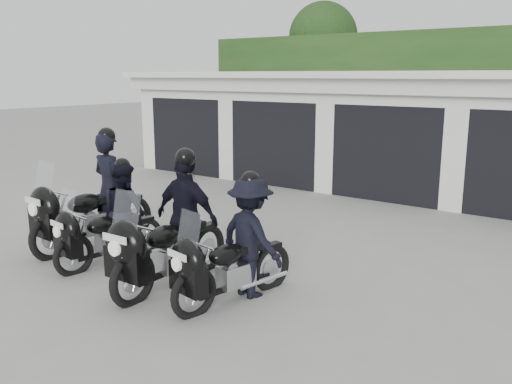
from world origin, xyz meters
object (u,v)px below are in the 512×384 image
Objects in this scene: police_bike_b at (116,218)px; police_bike_c at (178,226)px; police_bike_d at (242,244)px; police_bike_a at (94,200)px.

police_bike_c is (1.40, -0.06, 0.12)m from police_bike_b.
police_bike_d is at bearing 7.55° from police_bike_b.
police_bike_c is at bearing -164.37° from police_bike_d.
police_bike_c is 1.14× the size of police_bike_d.
police_bike_c reaches higher than police_bike_b.
police_bike_d is (2.45, 0.03, 0.03)m from police_bike_b.
police_bike_b is 0.98× the size of police_bike_d.
police_bike_d reaches higher than police_bike_b.
police_bike_a is 1.06× the size of police_bike_c.
police_bike_a reaches higher than police_bike_d.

